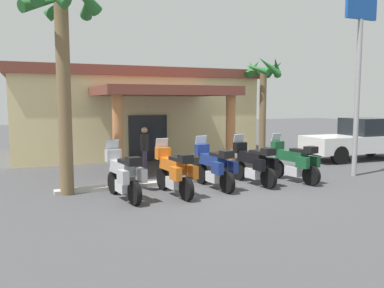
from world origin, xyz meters
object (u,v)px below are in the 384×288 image
(motorcycle_blue, at_px, (214,167))
(motorcycle_silver, at_px, (124,175))
(palm_tree_near_portico, at_px, (263,81))
(motorcycle_green, at_px, (294,161))
(motel_building, at_px, (130,111))
(motorcycle_orange, at_px, (174,172))
(pickup_truck_white, at_px, (359,140))
(pedestrian, at_px, (144,146))
(roadside_sign, at_px, (359,51))
(motorcycle_black, at_px, (254,163))
(palm_tree_roadside, at_px, (62,40))

(motorcycle_blue, bearing_deg, motorcycle_silver, 89.92)
(palm_tree_near_portico, bearing_deg, motorcycle_green, -114.74)
(motel_building, xyz_separation_m, motorcycle_orange, (-1.55, -10.10, -1.49))
(motorcycle_silver, distance_m, pickup_truck_white, 12.38)
(pedestrian, relative_size, roadside_sign, 0.26)
(motorcycle_silver, relative_size, motorcycle_black, 1.00)
(motorcycle_black, height_order, motorcycle_green, same)
(pickup_truck_white, distance_m, palm_tree_near_portico, 5.26)
(motorcycle_blue, distance_m, pedestrian, 3.68)
(motorcycle_blue, relative_size, motorcycle_black, 1.00)
(motorcycle_black, height_order, pedestrian, pedestrian)
(motorcycle_blue, relative_size, motorcycle_green, 1.00)
(pedestrian, bearing_deg, pickup_truck_white, -179.23)
(pedestrian, bearing_deg, motorcycle_black, 132.51)
(motorcycle_orange, height_order, palm_tree_near_portico, palm_tree_near_portico)
(motorcycle_blue, xyz_separation_m, motorcycle_black, (1.48, 0.01, 0.00))
(motorcycle_green, distance_m, pickup_truck_white, 6.78)
(pickup_truck_white, bearing_deg, motel_building, 145.81)
(motorcycle_blue, xyz_separation_m, roadside_sign, (5.71, -0.25, 3.81))
(motorcycle_green, relative_size, roadside_sign, 0.33)
(motel_building, relative_size, motorcycle_silver, 5.56)
(palm_tree_roadside, distance_m, palm_tree_near_portico, 10.81)
(pedestrian, bearing_deg, palm_tree_roadside, 42.03)
(motorcycle_green, relative_size, pickup_truck_white, 0.41)
(motorcycle_silver, bearing_deg, motorcycle_black, -94.81)
(motorcycle_green, xyz_separation_m, palm_tree_roadside, (-7.29, 1.31, 3.77))
(motel_building, distance_m, motorcycle_green, 10.52)
(motorcycle_orange, xyz_separation_m, motorcycle_green, (4.43, 0.09, 0.00))
(motorcycle_black, bearing_deg, motorcycle_blue, 85.49)
(motorcycle_orange, height_order, roadside_sign, roadside_sign)
(motorcycle_silver, height_order, palm_tree_near_portico, palm_tree_near_portico)
(motorcycle_blue, distance_m, palm_tree_near_portico, 8.31)
(motorcycle_silver, bearing_deg, roadside_sign, -97.64)
(motorcycle_blue, bearing_deg, palm_tree_roadside, 72.17)
(motorcycle_black, distance_m, palm_tree_near_portico, 7.40)
(pickup_truck_white, distance_m, palm_tree_roadside, 13.97)
(motel_building, height_order, motorcycle_blue, motel_building)
(pedestrian, height_order, roadside_sign, roadside_sign)
(motorcycle_orange, distance_m, pedestrian, 3.81)
(motorcycle_orange, height_order, pedestrian, pedestrian)
(motel_building, distance_m, pickup_truck_white, 11.55)
(motorcycle_green, bearing_deg, pedestrian, 39.28)
(motorcycle_black, height_order, roadside_sign, roadside_sign)
(motorcycle_green, height_order, palm_tree_roadside, palm_tree_roadside)
(motorcycle_silver, relative_size, pedestrian, 1.25)
(palm_tree_roadside, height_order, roadside_sign, roadside_sign)
(motorcycle_blue, distance_m, palm_tree_roadside, 5.85)
(roadside_sign, bearing_deg, pedestrian, 151.55)
(motorcycle_blue, relative_size, roadside_sign, 0.33)
(motorcycle_green, bearing_deg, motorcycle_blue, 77.04)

